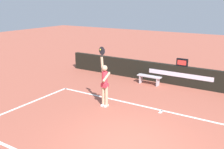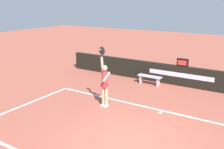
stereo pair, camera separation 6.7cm
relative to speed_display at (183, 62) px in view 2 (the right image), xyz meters
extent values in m
plane|color=#A45241|center=(0.39, -6.45, -1.24)|extent=(60.00, 60.00, 0.00)
cube|color=white|center=(0.39, -3.58, -1.24)|extent=(10.39, 0.11, 0.00)
cube|color=white|center=(-4.80, -6.10, -1.24)|extent=(0.11, 5.14, 0.00)
cube|color=white|center=(0.39, -3.73, -1.24)|extent=(0.11, 0.30, 0.00)
cube|color=black|center=(0.39, 0.00, -0.72)|extent=(14.77, 0.22, 1.05)
cube|color=silver|center=(-0.06, -0.11, -0.65)|extent=(3.40, 0.01, 0.23)
cube|color=black|center=(0.00, 0.00, 0.00)|extent=(0.58, 0.14, 0.39)
cube|color=red|center=(0.00, -0.07, 0.00)|extent=(0.45, 0.01, 0.24)
cylinder|color=tan|center=(-1.77, -4.41, -0.80)|extent=(0.13, 0.13, 0.88)
cylinder|color=tan|center=(-1.92, -4.41, -0.80)|extent=(0.13, 0.13, 0.88)
cube|color=white|center=(-1.77, -4.43, -1.21)|extent=(0.10, 0.24, 0.07)
cube|color=white|center=(-1.92, -4.43, -1.21)|extent=(0.10, 0.24, 0.07)
cylinder|color=#D63040|center=(-1.84, -4.41, -0.05)|extent=(0.23, 0.23, 0.63)
cube|color=#D63040|center=(-1.84, -4.41, -0.32)|extent=(0.27, 0.22, 0.16)
sphere|color=tan|center=(-1.84, -4.41, 0.41)|extent=(0.24, 0.24, 0.24)
cylinder|color=tan|center=(-1.96, -4.41, 0.56)|extent=(0.15, 0.10, 0.59)
cylinder|color=tan|center=(-1.73, -4.47, 0.06)|extent=(0.11, 0.51, 0.35)
ellipsoid|color=black|center=(-1.96, -4.41, 1.11)|extent=(0.31, 0.03, 0.37)
cylinder|color=black|center=(-1.96, -4.41, 0.92)|extent=(0.03, 0.03, 0.18)
sphere|color=#CBDC35|center=(-2.04, -4.41, 1.14)|extent=(0.07, 0.07, 0.07)
cube|color=#B9B1BA|center=(-1.48, -0.70, -0.80)|extent=(1.30, 0.38, 0.05)
cube|color=#B9B1BA|center=(-1.97, -0.69, -1.02)|extent=(0.07, 0.32, 0.44)
cube|color=#B9B1BA|center=(-0.99, -0.71, -1.02)|extent=(0.07, 0.32, 0.44)
camera|label=1|loc=(3.77, -12.85, 3.01)|focal=41.49mm
camera|label=2|loc=(3.83, -12.81, 3.01)|focal=41.49mm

